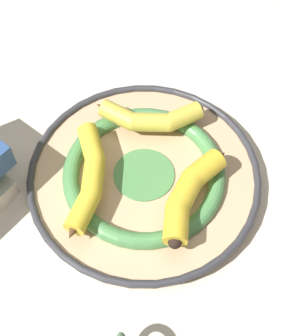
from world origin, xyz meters
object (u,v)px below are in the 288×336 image
Objects in this scene: banana_a at (89,178)px; banana_c at (190,192)px; decorative_bowl at (144,175)px; banana_b at (149,118)px.

banana_a is 1.06× the size of banana_c.
banana_b is at bearing -167.44° from decorative_bowl.
banana_b is 0.97× the size of banana_c.
decorative_bowl is at bearing -69.56° from banana_a.
banana_c is at bearing -65.02° from banana_b.
banana_c reaches higher than banana_b.
decorative_bowl is 0.09m from banana_c.
banana_b reaches higher than decorative_bowl.
banana_b is 0.15m from banana_c.
banana_c is at bearing 70.15° from decorative_bowl.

